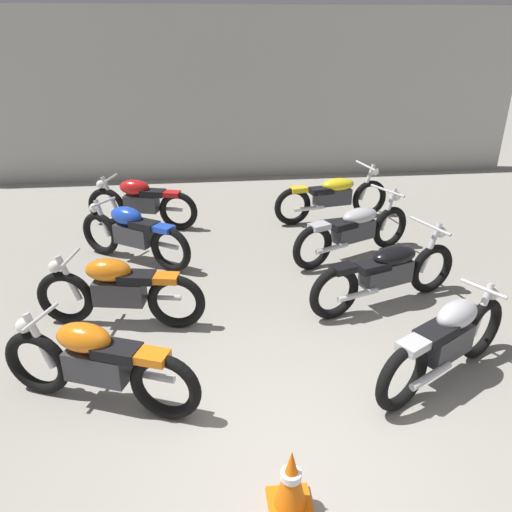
% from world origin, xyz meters
% --- Properties ---
extents(ground_plane, '(60.00, 60.00, 0.00)m').
position_xyz_m(ground_plane, '(0.00, 0.00, 0.00)').
color(ground_plane, gray).
extents(back_wall, '(13.26, 0.24, 3.60)m').
position_xyz_m(back_wall, '(0.00, 8.54, 1.80)').
color(back_wall, '#B2B2AD').
rests_on(back_wall, ground).
extents(motorcycle_left_row_0, '(1.87, 0.84, 0.88)m').
position_xyz_m(motorcycle_left_row_0, '(-1.66, 0.89, 0.46)').
color(motorcycle_left_row_0, black).
rests_on(motorcycle_left_row_0, ground).
extents(motorcycle_left_row_1, '(1.96, 0.57, 0.88)m').
position_xyz_m(motorcycle_left_row_1, '(-1.64, 2.25, 0.46)').
color(motorcycle_left_row_1, black).
rests_on(motorcycle_left_row_1, ground).
extents(motorcycle_left_row_2, '(1.70, 1.19, 0.88)m').
position_xyz_m(motorcycle_left_row_2, '(-1.66, 3.98, 0.46)').
color(motorcycle_left_row_2, black).
rests_on(motorcycle_left_row_2, ground).
extents(motorcycle_left_row_3, '(1.92, 0.71, 0.88)m').
position_xyz_m(motorcycle_left_row_3, '(-1.68, 5.41, 0.46)').
color(motorcycle_left_row_3, black).
rests_on(motorcycle_left_row_3, ground).
extents(motorcycle_right_row_0, '(1.75, 1.10, 0.88)m').
position_xyz_m(motorcycle_right_row_0, '(1.62, 0.86, 0.46)').
color(motorcycle_right_row_0, black).
rests_on(motorcycle_right_row_0, ground).
extents(motorcycle_right_row_1, '(2.09, 0.93, 0.97)m').
position_xyz_m(motorcycle_right_row_1, '(1.57, 2.37, 0.45)').
color(motorcycle_right_row_1, black).
rests_on(motorcycle_right_row_1, ground).
extents(motorcycle_right_row_2, '(2.02, 1.07, 0.97)m').
position_xyz_m(motorcycle_right_row_2, '(1.58, 3.77, 0.45)').
color(motorcycle_right_row_2, black).
rests_on(motorcycle_right_row_2, ground).
extents(motorcycle_right_row_3, '(2.15, 0.76, 0.97)m').
position_xyz_m(motorcycle_right_row_3, '(1.68, 5.38, 0.45)').
color(motorcycle_right_row_3, black).
rests_on(motorcycle_right_row_3, ground).
extents(traffic_cone, '(0.32, 0.32, 0.54)m').
position_xyz_m(traffic_cone, '(-0.12, -0.40, 0.26)').
color(traffic_cone, orange).
rests_on(traffic_cone, ground).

